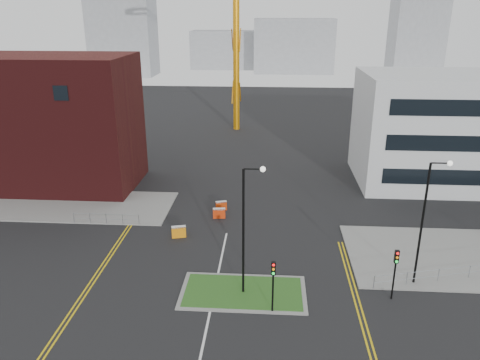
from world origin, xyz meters
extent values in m
cube|color=slate|center=(-20.00, 22.00, 0.06)|extent=(28.00, 8.00, 0.12)
cube|color=slate|center=(2.00, 8.00, 0.04)|extent=(8.60, 4.60, 0.08)
cube|color=#2A541C|center=(2.00, 8.00, 0.06)|extent=(8.00, 4.00, 0.12)
cube|color=#3F0F10|center=(-20.00, 28.00, 7.00)|extent=(18.00, 10.00, 14.00)
cube|color=black|center=(-16.00, 22.98, 11.00)|extent=(1.40, 0.10, 1.40)
cube|color=silver|center=(26.00, 32.00, 6.00)|extent=(25.00, 12.00, 12.00)
cylinder|color=orange|center=(-2.00, 55.00, 16.48)|extent=(1.00, 1.00, 32.96)
cylinder|color=black|center=(2.00, 8.00, 4.50)|extent=(0.16, 0.16, 9.00)
cylinder|color=black|center=(2.60, 8.00, 9.00)|extent=(1.20, 0.10, 0.10)
sphere|color=silver|center=(3.20, 8.00, 9.00)|extent=(0.36, 0.36, 0.36)
cylinder|color=black|center=(14.00, 10.00, 4.50)|extent=(0.16, 0.16, 9.00)
cylinder|color=black|center=(14.60, 10.00, 9.00)|extent=(1.20, 0.10, 0.10)
sphere|color=silver|center=(15.20, 10.00, 9.00)|extent=(0.36, 0.36, 0.36)
cylinder|color=black|center=(4.00, 6.00, 1.50)|extent=(0.12, 0.12, 3.00)
cube|color=black|center=(4.00, 6.00, 3.20)|extent=(0.28, 0.22, 0.90)
sphere|color=red|center=(4.00, 5.87, 3.50)|extent=(0.18, 0.18, 0.18)
sphere|color=orange|center=(4.00, 5.87, 3.20)|extent=(0.18, 0.18, 0.18)
sphere|color=#0CCC33|center=(4.00, 5.87, 2.90)|extent=(0.18, 0.18, 0.18)
cylinder|color=black|center=(12.00, 8.00, 1.50)|extent=(0.12, 0.12, 3.00)
cube|color=black|center=(12.00, 8.00, 3.20)|extent=(0.28, 0.22, 0.90)
sphere|color=red|center=(12.00, 7.87, 3.50)|extent=(0.18, 0.18, 0.18)
sphere|color=orange|center=(12.00, 7.87, 3.20)|extent=(0.18, 0.18, 0.18)
sphere|color=#0CCC33|center=(12.00, 7.87, 2.90)|extent=(0.18, 0.18, 0.18)
cylinder|color=gray|center=(-11.00, 18.00, 1.05)|extent=(6.00, 0.04, 0.04)
cylinder|color=gray|center=(-11.00, 18.00, 0.55)|extent=(6.00, 0.04, 0.04)
cylinder|color=gray|center=(-14.00, 18.00, 0.55)|extent=(0.05, 0.05, 1.10)
cylinder|color=gray|center=(-8.00, 18.00, 0.55)|extent=(0.05, 0.05, 1.10)
cylinder|color=gray|center=(11.00, 9.00, 0.55)|extent=(0.05, 0.05, 1.10)
cube|color=silver|center=(0.00, 2.00, 0.01)|extent=(0.15, 30.00, 0.01)
cube|color=gold|center=(-9.00, 10.00, 0.01)|extent=(0.12, 24.00, 0.01)
cube|color=gold|center=(-8.70, 10.00, 0.01)|extent=(0.12, 24.00, 0.01)
cube|color=gold|center=(9.50, 6.00, 0.01)|extent=(0.12, 20.00, 0.01)
cube|color=gold|center=(9.80, 6.00, 0.01)|extent=(0.12, 20.00, 0.01)
cube|color=gray|center=(-40.00, 120.00, 11.00)|extent=(18.00, 12.00, 22.00)
cube|color=gray|center=(10.00, 130.00, 8.00)|extent=(24.00, 12.00, 16.00)
cube|color=gray|center=(45.00, 125.00, 14.00)|extent=(14.00, 12.00, 28.00)
cube|color=gray|center=(-8.00, 140.00, 6.00)|extent=(30.00, 12.00, 12.00)
cube|color=#C3370A|center=(-1.00, 22.01, 0.44)|extent=(1.12, 0.62, 0.89)
cube|color=silver|center=(-1.00, 22.01, 0.84)|extent=(1.12, 0.62, 0.11)
cube|color=orange|center=(-4.00, 16.00, 0.50)|extent=(1.26, 0.69, 1.00)
cube|color=silver|center=(-4.00, 16.00, 0.95)|extent=(1.26, 0.69, 0.12)
cube|color=red|center=(-1.00, 20.15, 0.47)|extent=(1.18, 0.51, 0.95)
cube|color=silver|center=(-1.00, 20.15, 0.90)|extent=(1.18, 0.51, 0.11)
camera|label=1|loc=(3.65, -19.47, 18.27)|focal=35.00mm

